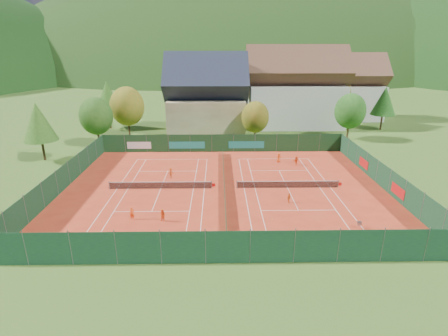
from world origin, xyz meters
The scene contains 35 objects.
ground centered at (0.00, 0.00, -0.02)m, with size 600.00×600.00×0.00m, color #35591B.
clay_pad centered at (0.00, 0.00, 0.01)m, with size 40.00×32.00×0.01m, color #B4311A.
court_markings_left centered at (-8.00, 0.00, 0.01)m, with size 11.03×23.83×0.00m.
court_markings_right centered at (8.00, 0.00, 0.01)m, with size 11.03×23.83×0.00m.
tennis_net_left centered at (-7.85, 0.00, 0.51)m, with size 13.30×0.10×1.02m.
tennis_net_right centered at (8.15, 0.00, 0.51)m, with size 13.30×0.10×1.02m.
court_divider centered at (0.00, 0.00, 0.50)m, with size 0.03×28.80×1.00m.
fence_north centered at (-0.46, 15.99, 1.47)m, with size 40.00×0.10×3.00m.
fence_south centered at (0.00, -16.00, 1.50)m, with size 40.00×0.04×3.00m.
fence_west centered at (-20.00, 0.00, 1.50)m, with size 0.04×32.00×3.00m.
fence_east centered at (20.00, 0.05, 1.48)m, with size 0.09×32.00×3.00m.
chalet centered at (-3.00, 30.00, 6.62)m, with size 16.20×12.00×16.00m.
hotel_block_a centered at (16.00, 36.00, 7.38)m, with size 21.60×11.00×17.25m.
hotel_block_b centered at (30.00, 44.00, 6.62)m, with size 17.28×10.00×15.50m.
tree_west_front centered at (-22.00, 20.00, 5.39)m, with size 5.72×5.72×8.69m.
tree_west_mid centered at (-18.00, 26.00, 6.07)m, with size 6.44×6.44×9.78m.
tree_west_back centered at (-24.00, 34.00, 6.74)m, with size 5.60×5.60×10.00m.
tree_center centered at (6.00, 22.00, 4.72)m, with size 5.01×5.01×7.60m.
tree_east_front centered at (24.00, 24.00, 5.39)m, with size 5.72×5.72×8.69m.
tree_east_mid centered at (34.00, 32.00, 6.06)m, with size 5.04×5.04×9.00m.
tree_west_side centered at (-28.00, 12.00, 6.06)m, with size 5.04×5.04×9.00m.
tree_east_back centered at (26.00, 40.00, 6.74)m, with size 7.15×7.15×10.86m.
mountain_backdrop centered at (28.54, 233.48, -39.64)m, with size 820.00×530.00×242.00m.
ball_hopper centered at (13.09, -10.42, 0.56)m, with size 0.34×0.34×0.80m.
loose_ball_0 centered at (-9.15, -7.89, 0.03)m, with size 0.07×0.07×0.07m, color #CCD833.
loose_ball_1 centered at (4.83, -8.46, 0.03)m, with size 0.07×0.07×0.07m, color #CCD833.
loose_ball_2 centered at (2.00, 1.01, 0.03)m, with size 0.07×0.07×0.07m, color #CCD833.
loose_ball_3 centered at (-4.88, 5.58, 0.03)m, with size 0.07×0.07×0.07m, color #CCD833.
loose_ball_4 centered at (7.60, -3.52, 0.03)m, with size 0.07×0.07×0.07m, color #CCD833.
player_left_near centered at (-9.65, -8.21, 0.70)m, with size 0.51×0.34×1.40m, color #FA5116.
player_left_mid centered at (-6.43, -8.73, 0.69)m, with size 0.67×0.52×1.38m, color #F85016.
player_left_far centered at (-7.20, 3.86, 0.69)m, with size 0.89×0.51×1.38m, color #DA4613.
player_right_near centered at (7.31, -4.39, 0.60)m, with size 0.70×0.29×1.19m, color #D84D13.
player_right_far_a centered at (8.55, 10.23, 0.73)m, with size 0.71×0.46×1.46m, color #FE5216.
player_right_far_b centered at (10.93, 8.75, 0.70)m, with size 1.29×0.41×1.40m, color #EC5015.
Camera 1 is at (-0.73, -40.66, 17.07)m, focal length 28.00 mm.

